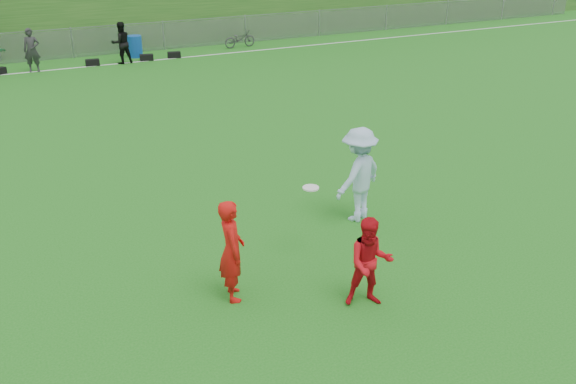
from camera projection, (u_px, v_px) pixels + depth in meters
ground at (253, 278)px, 11.22m from camera, size 120.00×120.00×0.00m
sideline_far at (82, 67)px, 26.06m from camera, size 60.00×0.10×0.01m
fence at (72, 43)px, 27.44m from camera, size 58.00×0.06×1.30m
spectator_row at (2, 53)px, 24.59m from camera, size 8.73×1.01×1.69m
gear_bags at (106, 61)px, 26.48m from camera, size 7.62×0.54×0.26m
player_red_left at (232, 250)px, 10.34m from camera, size 0.54×0.71×1.75m
player_red_center at (370, 262)px, 10.20m from camera, size 0.91×0.81×1.54m
player_blue at (359, 175)px, 12.98m from camera, size 1.46×1.18×1.97m
frisbee at (311, 188)px, 11.47m from camera, size 0.30×0.30×0.03m
recycling_bin at (135, 46)px, 27.67m from camera, size 0.78×0.78×0.91m
bicycle at (240, 39)px, 29.61m from camera, size 1.56×0.68×0.80m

